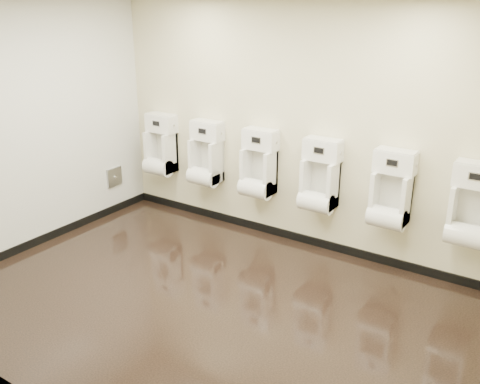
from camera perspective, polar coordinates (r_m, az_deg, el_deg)
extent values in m
cube|color=black|center=(5.30, -3.39, -11.82)|extent=(5.00, 3.50, 0.00)
cube|color=beige|center=(6.14, 6.27, 6.85)|extent=(5.00, 0.02, 2.80)
cube|color=beige|center=(3.57, -21.02, -4.42)|extent=(5.00, 0.02, 2.80)
cube|color=beige|center=(6.49, -21.70, 6.26)|extent=(0.02, 3.50, 2.80)
cube|color=silver|center=(6.49, -21.68, 6.26)|extent=(0.01, 3.50, 2.80)
cube|color=black|center=(6.57, 5.77, -4.70)|extent=(5.00, 0.02, 0.10)
cube|color=black|center=(6.90, -20.20, -4.66)|extent=(0.02, 3.50, 0.10)
cube|color=#9E9EA3|center=(7.43, -13.26, 1.58)|extent=(0.03, 0.25, 0.25)
cylinder|color=silver|center=(7.42, -13.16, 1.56)|extent=(0.02, 0.04, 0.04)
cube|color=white|center=(7.28, -8.43, 4.26)|extent=(0.38, 0.27, 0.53)
cube|color=silver|center=(7.34, -7.98, 4.73)|extent=(0.28, 0.01, 0.41)
cylinder|color=white|center=(7.29, -8.73, 2.68)|extent=(0.38, 0.23, 0.23)
cube|color=white|center=(7.22, -8.39, 7.25)|extent=(0.42, 0.20, 0.23)
cube|color=black|center=(7.14, -8.96, 7.23)|extent=(0.10, 0.01, 0.06)
cube|color=silver|center=(7.14, -8.95, 7.24)|extent=(0.13, 0.01, 0.08)
cylinder|color=silver|center=(7.08, -7.08, 7.05)|extent=(0.01, 0.03, 0.03)
cube|color=white|center=(6.81, -3.63, 3.33)|extent=(0.38, 0.27, 0.53)
cube|color=silver|center=(6.87, -3.19, 3.83)|extent=(0.28, 0.01, 0.41)
cylinder|color=white|center=(6.82, -3.97, 1.63)|extent=(0.38, 0.23, 0.23)
cube|color=white|center=(6.74, -3.52, 6.51)|extent=(0.42, 0.20, 0.23)
cube|color=black|center=(6.65, -4.07, 6.49)|extent=(0.10, 0.01, 0.06)
cube|color=silver|center=(6.66, -4.05, 6.50)|extent=(0.13, 0.01, 0.08)
cylinder|color=silver|center=(6.62, -2.02, 6.27)|extent=(0.01, 0.03, 0.03)
cube|color=white|center=(6.39, 2.00, 2.19)|extent=(0.38, 0.27, 0.53)
cube|color=silver|center=(6.45, 2.42, 2.73)|extent=(0.28, 0.01, 0.41)
cylinder|color=white|center=(6.39, 1.63, 0.39)|extent=(0.38, 0.23, 0.23)
cube|color=white|center=(6.31, 2.22, 5.57)|extent=(0.42, 0.20, 0.23)
cube|color=black|center=(6.22, 1.71, 5.55)|extent=(0.10, 0.01, 0.06)
cube|color=silver|center=(6.22, 1.72, 5.55)|extent=(0.13, 0.01, 0.08)
cylinder|color=silver|center=(6.20, 3.91, 5.29)|extent=(0.01, 0.03, 0.03)
cube|color=white|center=(6.03, 8.49, 0.86)|extent=(0.38, 0.27, 0.53)
cube|color=silver|center=(6.09, 8.87, 1.44)|extent=(0.28, 0.01, 0.41)
cylinder|color=white|center=(6.03, 8.09, -1.05)|extent=(0.38, 0.23, 0.23)
cube|color=white|center=(5.95, 8.83, 4.43)|extent=(0.42, 0.20, 0.23)
cube|color=black|center=(5.85, 8.40, 4.39)|extent=(0.10, 0.01, 0.06)
cube|color=silver|center=(5.85, 8.41, 4.39)|extent=(0.13, 0.01, 0.08)
cylinder|color=silver|center=(5.86, 10.73, 4.08)|extent=(0.01, 0.03, 0.03)
cube|color=white|center=(5.76, 15.75, -0.65)|extent=(0.38, 0.27, 0.53)
cube|color=silver|center=(5.82, 16.07, -0.02)|extent=(0.28, 0.01, 0.41)
cylinder|color=white|center=(5.76, 15.34, -2.65)|extent=(0.38, 0.23, 0.23)
cube|color=white|center=(5.67, 16.24, 3.07)|extent=(0.42, 0.20, 0.23)
cube|color=black|center=(5.57, 15.91, 3.00)|extent=(0.10, 0.01, 0.06)
cube|color=silver|center=(5.57, 15.92, 3.01)|extent=(0.13, 0.01, 0.08)
cylinder|color=silver|center=(5.61, 18.31, 2.68)|extent=(0.01, 0.03, 0.03)
cube|color=white|center=(5.59, 23.36, -2.21)|extent=(0.38, 0.27, 0.53)
cube|color=silver|center=(5.66, 23.60, -1.55)|extent=(0.28, 0.01, 0.41)
cylinder|color=white|center=(5.60, 22.94, -4.27)|extent=(0.38, 0.23, 0.23)
cube|color=white|center=(5.50, 23.99, 1.59)|extent=(0.42, 0.20, 0.23)
cube|color=black|center=(5.40, 23.80, 1.50)|extent=(0.10, 0.01, 0.06)
cube|color=silver|center=(5.40, 23.81, 1.50)|extent=(0.13, 0.01, 0.08)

